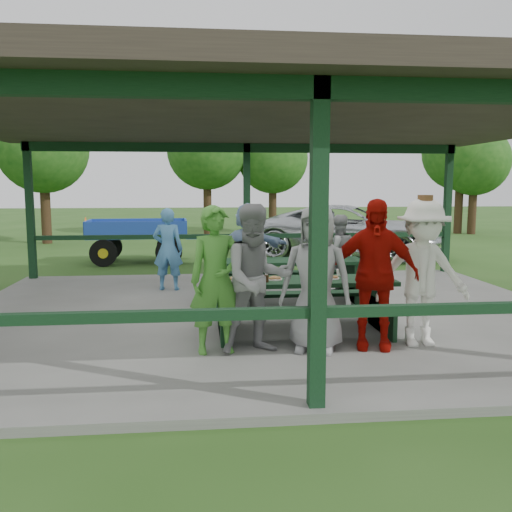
{
  "coord_description": "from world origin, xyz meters",
  "views": [
    {
      "loc": [
        -1.06,
        -8.6,
        2.16
      ],
      "look_at": [
        -0.21,
        -0.3,
        1.07
      ],
      "focal_mm": 38.0,
      "sensor_mm": 36.0,
      "label": 1
    }
  ],
  "objects": [
    {
      "name": "farm_trailer",
      "position": [
        -2.82,
        6.84,
        0.64
      ],
      "size": [
        3.7,
        1.75,
        1.29
      ],
      "rotation": [
        0.0,
        0.0,
        0.05
      ],
      "color": "#1B3D97",
      "rests_on": "ground"
    },
    {
      "name": "concrete_slab",
      "position": [
        0.0,
        0.0,
        0.05
      ],
      "size": [
        10.0,
        8.0,
        0.1
      ],
      "primitive_type": "cube",
      "color": "slate",
      "rests_on": "ground"
    },
    {
      "name": "contestant_red",
      "position": [
        1.1,
        -2.06,
        1.05
      ],
      "size": [
        1.19,
        0.72,
        1.9
      ],
      "primitive_type": "imported",
      "rotation": [
        0.0,
        0.0,
        -0.24
      ],
      "color": "#AB0E07",
      "rests_on": "concrete_slab"
    },
    {
      "name": "spectator_lblue",
      "position": [
        -0.16,
        1.77,
        0.97
      ],
      "size": [
        1.62,
        0.56,
        1.73
      ],
      "primitive_type": "imported",
      "rotation": [
        0.0,
        0.0,
        3.17
      ],
      "color": "#7F9BC4",
      "rests_on": "concrete_slab"
    },
    {
      "name": "contestant_grey_left",
      "position": [
        -0.38,
        -2.09,
        1.02
      ],
      "size": [
        1.02,
        0.87,
        1.84
      ],
      "primitive_type": "imported",
      "rotation": [
        0.0,
        0.0,
        0.21
      ],
      "color": "gray",
      "rests_on": "concrete_slab"
    },
    {
      "name": "tree_left",
      "position": [
        -0.74,
        15.57,
        3.69
      ],
      "size": [
        3.49,
        3.49,
        5.45
      ],
      "color": "#332114",
      "rests_on": "ground"
    },
    {
      "name": "contestant_grey_mid",
      "position": [
        0.35,
        -2.1,
        1.01
      ],
      "size": [
        1.04,
        0.84,
        1.83
      ],
      "primitive_type": "imported",
      "rotation": [
        0.0,
        0.0,
        -0.34
      ],
      "color": "gray",
      "rests_on": "concrete_slab"
    },
    {
      "name": "spectator_grey",
      "position": [
        1.59,
        1.6,
        0.85
      ],
      "size": [
        0.82,
        0.69,
        1.5
      ],
      "primitive_type": "imported",
      "rotation": [
        0.0,
        0.0,
        3.33
      ],
      "color": "#949496",
      "rests_on": "concrete_slab"
    },
    {
      "name": "spectator_blue",
      "position": [
        -1.71,
        2.11,
        0.91
      ],
      "size": [
        0.64,
        0.47,
        1.63
      ],
      "primitive_type": "imported",
      "rotation": [
        0.0,
        0.0,
        3.0
      ],
      "color": "#4784B9",
      "rests_on": "concrete_slab"
    },
    {
      "name": "tree_far_left",
      "position": [
        -6.8,
        12.29,
        3.51
      ],
      "size": [
        3.32,
        3.32,
        5.19
      ],
      "color": "#332114",
      "rests_on": "ground"
    },
    {
      "name": "picnic_table_far",
      "position": [
        0.4,
        0.8,
        0.58
      ],
      "size": [
        2.8,
        1.39,
        0.75
      ],
      "color": "black",
      "rests_on": "concrete_slab"
    },
    {
      "name": "tree_mid",
      "position": [
        2.23,
        16.03,
        3.35
      ],
      "size": [
        3.17,
        3.17,
        4.96
      ],
      "color": "#332114",
      "rests_on": "ground"
    },
    {
      "name": "pickup_truck",
      "position": [
        3.41,
        7.42,
        0.78
      ],
      "size": [
        6.21,
        4.64,
        1.57
      ],
      "primitive_type": "imported",
      "rotation": [
        0.0,
        0.0,
        1.16
      ],
      "color": "silver",
      "rests_on": "ground"
    },
    {
      "name": "tree_right",
      "position": [
        10.98,
        14.43,
        3.21
      ],
      "size": [
        3.04,
        3.04,
        4.75
      ],
      "color": "#332114",
      "rests_on": "ground"
    },
    {
      "name": "pavilion_structure",
      "position": [
        0.0,
        0.0,
        3.17
      ],
      "size": [
        10.6,
        8.6,
        3.24
      ],
      "color": "black",
      "rests_on": "concrete_slab"
    },
    {
      "name": "contestant_white_fedora",
      "position": [
        1.76,
        -2.02,
        1.05
      ],
      "size": [
        1.24,
        0.75,
        1.94
      ],
      "rotation": [
        0.0,
        0.0,
        -0.04
      ],
      "color": "white",
      "rests_on": "concrete_slab"
    },
    {
      "name": "tree_far_right",
      "position": [
        10.51,
        14.76,
        3.62
      ],
      "size": [
        3.42,
        3.42,
        5.35
      ],
      "color": "#332114",
      "rests_on": "ground"
    },
    {
      "name": "table_setting",
      "position": [
        0.28,
        -1.17,
        0.88
      ],
      "size": [
        2.27,
        0.45,
        0.1
      ],
      "color": "white",
      "rests_on": "picnic_table_near"
    },
    {
      "name": "contestant_green",
      "position": [
        -0.88,
        -2.05,
        1.01
      ],
      "size": [
        0.73,
        0.54,
        1.82
      ],
      "primitive_type": "imported",
      "rotation": [
        0.0,
        0.0,
        0.17
      ],
      "color": "#479531",
      "rests_on": "concrete_slab"
    },
    {
      "name": "ground",
      "position": [
        0.0,
        0.0,
        0.0
      ],
      "size": [
        90.0,
        90.0,
        0.0
      ],
      "primitive_type": "plane",
      "color": "#284F18",
      "rests_on": "ground"
    },
    {
      "name": "picnic_table_near",
      "position": [
        0.34,
        -1.2,
        0.58
      ],
      "size": [
        2.62,
        1.39,
        0.75
      ],
      "color": "black",
      "rests_on": "concrete_slab"
    }
  ]
}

